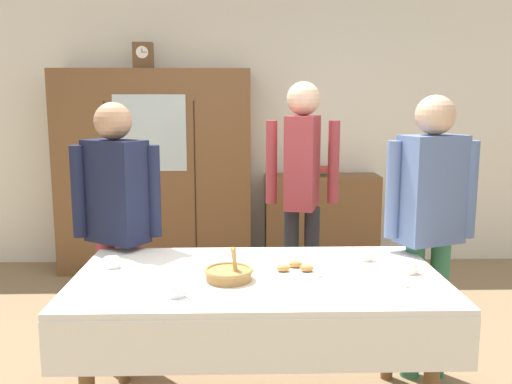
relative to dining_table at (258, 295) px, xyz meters
name	(u,v)px	position (x,y,z in m)	size (l,w,h in m)	color
back_wall	(249,128)	(0.00, 2.89, 0.68)	(6.40, 0.10, 2.70)	silver
dining_table	(258,295)	(0.00, 0.00, 0.00)	(1.82, 1.02, 0.77)	brown
wall_cabinet	(155,172)	(-0.90, 2.59, 0.28)	(1.80, 0.46, 1.90)	brown
mantel_clock	(143,56)	(-0.98, 2.59, 1.35)	(0.18, 0.11, 0.24)	brown
bookshelf_low	(321,221)	(0.70, 2.64, -0.21)	(1.09, 0.35, 0.91)	brown
book_stack	(322,171)	(0.70, 2.64, 0.28)	(0.17, 0.22, 0.08)	#3D754C
tea_cup_front_edge	(176,293)	(-0.37, -0.30, 0.12)	(0.13, 0.13, 0.06)	white
tea_cup_near_right	(409,269)	(0.75, 0.00, 0.13)	(0.13, 0.13, 0.06)	white
tea_cup_center	(112,264)	(-0.75, 0.14, 0.12)	(0.13, 0.13, 0.06)	white
tea_cup_mid_left	(365,257)	(0.58, 0.24, 0.12)	(0.13, 0.13, 0.06)	white
bread_basket	(229,273)	(-0.14, -0.06, 0.13)	(0.24, 0.24, 0.16)	#9E7542
pastry_plate	(295,271)	(0.19, 0.05, 0.11)	(0.28, 0.28, 0.05)	white
spoon_far_right	(228,256)	(-0.16, 0.36, 0.10)	(0.12, 0.02, 0.01)	silver
spoon_far_left	(402,286)	(0.66, -0.18, 0.10)	(0.12, 0.02, 0.01)	silver
spoon_back_edge	(349,278)	(0.44, -0.05, 0.10)	(0.12, 0.02, 0.01)	silver
person_beside_shelf	(117,211)	(-0.81, 0.58, 0.31)	(0.52, 0.37, 1.62)	#933338
person_by_cabinet	(302,178)	(0.35, 1.24, 0.41)	(0.52, 0.40, 1.75)	#232328
person_behind_table_right	(430,210)	(0.99, 0.43, 0.34)	(0.52, 0.32, 1.65)	#33704C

